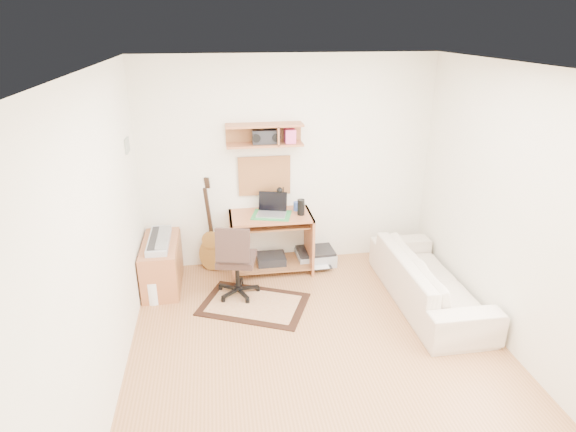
{
  "coord_description": "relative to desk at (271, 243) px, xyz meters",
  "views": [
    {
      "loc": [
        -0.87,
        -3.6,
        2.92
      ],
      "look_at": [
        -0.15,
        1.05,
        1.0
      ],
      "focal_mm": 29.75,
      "sensor_mm": 36.0,
      "label": 1
    }
  ],
  "objects": [
    {
      "name": "floor",
      "position": [
        0.26,
        -1.73,
        -0.38
      ],
      "size": [
        3.6,
        4.0,
        0.01
      ],
      "primitive_type": "cube",
      "color": "#B47A4B",
      "rests_on": "ground"
    },
    {
      "name": "ceiling",
      "position": [
        0.26,
        -1.73,
        2.23
      ],
      "size": [
        3.6,
        4.0,
        0.01
      ],
      "primitive_type": "cube",
      "color": "white",
      "rests_on": "ground"
    },
    {
      "name": "back_wall",
      "position": [
        0.26,
        0.28,
        0.93
      ],
      "size": [
        3.6,
        0.01,
        2.6
      ],
      "primitive_type": "cube",
      "color": "white",
      "rests_on": "ground"
    },
    {
      "name": "left_wall",
      "position": [
        -1.55,
        -1.73,
        0.93
      ],
      "size": [
        0.01,
        4.0,
        2.6
      ],
      "primitive_type": "cube",
      "color": "white",
      "rests_on": "ground"
    },
    {
      "name": "right_wall",
      "position": [
        2.06,
        -1.73,
        0.93
      ],
      "size": [
        0.01,
        4.0,
        2.6
      ],
      "primitive_type": "cube",
      "color": "white",
      "rests_on": "ground"
    },
    {
      "name": "wall_shelf",
      "position": [
        -0.04,
        0.15,
        1.32
      ],
      "size": [
        0.9,
        0.25,
        0.26
      ],
      "primitive_type": "cube",
      "color": "#B2673F",
      "rests_on": "back_wall"
    },
    {
      "name": "cork_board",
      "position": [
        -0.04,
        0.25,
        0.79
      ],
      "size": [
        0.64,
        0.03,
        0.49
      ],
      "primitive_type": "cube",
      "color": "tan",
      "rests_on": "back_wall"
    },
    {
      "name": "wall_photo",
      "position": [
        -1.53,
        -0.23,
        1.34
      ],
      "size": [
        0.02,
        0.2,
        0.15
      ],
      "primitive_type": "cube",
      "color": "#4C8CBF",
      "rests_on": "left_wall"
    },
    {
      "name": "desk",
      "position": [
        0.0,
        0.0,
        0.0
      ],
      "size": [
        1.0,
        0.55,
        0.75
      ],
      "primitive_type": null,
      "color": "#B2673F",
      "rests_on": "floor"
    },
    {
      "name": "laptop",
      "position": [
        0.01,
        -0.02,
        0.51
      ],
      "size": [
        0.43,
        0.43,
        0.26
      ],
      "primitive_type": null,
      "rotation": [
        0.0,
        0.0,
        -0.28
      ],
      "color": "silver",
      "rests_on": "desk"
    },
    {
      "name": "speaker",
      "position": [
        0.36,
        -0.05,
        0.47
      ],
      "size": [
        0.09,
        0.09,
        0.19
      ],
      "primitive_type": "cylinder",
      "color": "black",
      "rests_on": "desk"
    },
    {
      "name": "desk_lamp",
      "position": [
        0.18,
        0.14,
        0.53
      ],
      "size": [
        0.1,
        0.1,
        0.31
      ],
      "primitive_type": null,
      "color": "black",
      "rests_on": "desk"
    },
    {
      "name": "pencil_cup",
      "position": [
        0.34,
        0.1,
        0.43
      ],
      "size": [
        0.08,
        0.08,
        0.11
      ],
      "primitive_type": "cylinder",
      "color": "#33509B",
      "rests_on": "desk"
    },
    {
      "name": "boombox",
      "position": [
        -0.03,
        0.15,
        1.3
      ],
      "size": [
        0.31,
        0.14,
        0.16
      ],
      "primitive_type": "cube",
      "color": "black",
      "rests_on": "wall_shelf"
    },
    {
      "name": "rug",
      "position": [
        -0.29,
        -0.78,
        -0.37
      ],
      "size": [
        1.33,
        1.14,
        0.02
      ],
      "primitive_type": "cube",
      "rotation": [
        0.0,
        0.0,
        -0.42
      ],
      "color": "beige",
      "rests_on": "floor"
    },
    {
      "name": "task_chair",
      "position": [
        -0.45,
        -0.53,
        0.08
      ],
      "size": [
        0.56,
        0.56,
        0.91
      ],
      "primitive_type": null,
      "rotation": [
        0.0,
        0.0,
        -0.22
      ],
      "color": "#33231E",
      "rests_on": "floor"
    },
    {
      "name": "cabinet",
      "position": [
        -1.32,
        -0.18,
        -0.1
      ],
      "size": [
        0.4,
        0.9,
        0.55
      ],
      "primitive_type": "cube",
      "color": "#B2673F",
      "rests_on": "floor"
    },
    {
      "name": "music_keyboard",
      "position": [
        -1.32,
        -0.18,
        0.21
      ],
      "size": [
        0.23,
        0.75,
        0.07
      ],
      "primitive_type": "cube",
      "color": "#B2B5BA",
      "rests_on": "cabinet"
    },
    {
      "name": "guitar",
      "position": [
        -0.74,
        0.13,
        0.22
      ],
      "size": [
        0.37,
        0.31,
        1.19
      ],
      "primitive_type": null,
      "rotation": [
        0.0,
        0.0,
        -0.4
      ],
      "color": "#A17031",
      "rests_on": "floor"
    },
    {
      "name": "waste_basket",
      "position": [
        -1.39,
        -0.53,
        -0.24
      ],
      "size": [
        0.25,
        0.25,
        0.27
      ],
      "primitive_type": "cylinder",
      "rotation": [
        0.0,
        0.0,
        0.13
      ],
      "color": "white",
      "rests_on": "floor"
    },
    {
      "name": "printer",
      "position": [
        0.59,
        0.09,
        -0.29
      ],
      "size": [
        0.5,
        0.4,
        0.18
      ],
      "primitive_type": "cube",
      "rotation": [
        0.0,
        0.0,
        0.05
      ],
      "color": "#A5A8AA",
      "rests_on": "floor"
    },
    {
      "name": "sofa",
      "position": [
        1.64,
        -1.0,
        -0.0
      ],
      "size": [
        0.56,
        1.9,
        0.74
      ],
      "primitive_type": "imported",
      "rotation": [
        0.0,
        0.0,
        1.57
      ],
      "color": "beige",
      "rests_on": "floor"
    }
  ]
}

